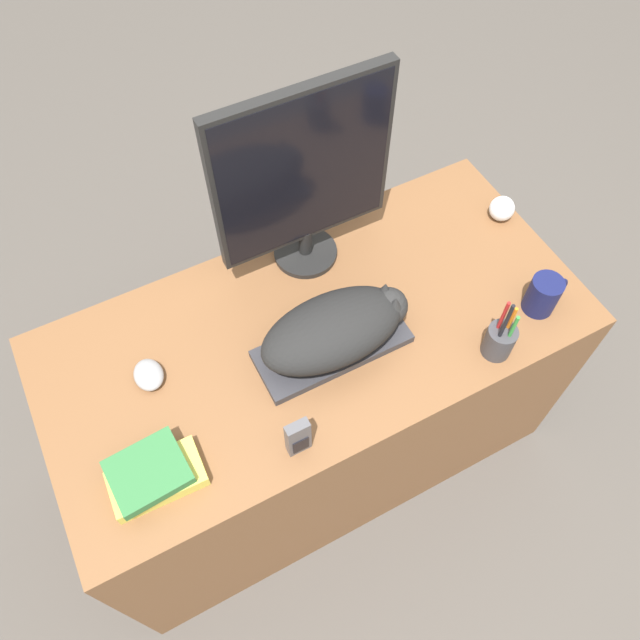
# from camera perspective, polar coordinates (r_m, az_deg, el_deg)

# --- Properties ---
(ground_plane) EXTENTS (12.00, 12.00, 0.00)m
(ground_plane) POSITION_cam_1_polar(r_m,az_deg,el_deg) (2.14, 4.05, -18.15)
(ground_plane) COLOR #4C4742
(desk) EXTENTS (1.39, 0.67, 0.73)m
(desk) POSITION_cam_1_polar(r_m,az_deg,el_deg) (1.90, -0.32, -6.72)
(desk) COLOR brown
(desk) RESTS_ON ground_plane
(keyboard) EXTENTS (0.38, 0.15, 0.02)m
(keyboard) POSITION_cam_1_polar(r_m,az_deg,el_deg) (1.54, 1.11, -2.42)
(keyboard) COLOR #2D2D33
(keyboard) RESTS_ON desk
(cat) EXTENTS (0.38, 0.19, 0.13)m
(cat) POSITION_cam_1_polar(r_m,az_deg,el_deg) (1.47, 1.66, -0.70)
(cat) COLOR black
(cat) RESTS_ON keyboard
(monitor) EXTENTS (0.45, 0.17, 0.54)m
(monitor) POSITION_cam_1_polar(r_m,az_deg,el_deg) (1.50, -1.51, 12.99)
(monitor) COLOR black
(monitor) RESTS_ON desk
(computer_mouse) EXTENTS (0.07, 0.09, 0.03)m
(computer_mouse) POSITION_cam_1_polar(r_m,az_deg,el_deg) (1.55, -15.39, -4.85)
(computer_mouse) COLOR gray
(computer_mouse) RESTS_ON desk
(coffee_mug) EXTENTS (0.12, 0.08, 0.11)m
(coffee_mug) POSITION_cam_1_polar(r_m,az_deg,el_deg) (1.67, 19.78, 2.21)
(coffee_mug) COLOR #141947
(coffee_mug) RESTS_ON desk
(pen_cup) EXTENTS (0.07, 0.07, 0.22)m
(pen_cup) POSITION_cam_1_polar(r_m,az_deg,el_deg) (1.56, 16.11, -1.75)
(pen_cup) COLOR #38383D
(pen_cup) RESTS_ON desk
(baseball) EXTENTS (0.07, 0.07, 0.07)m
(baseball) POSITION_cam_1_polar(r_m,az_deg,el_deg) (1.85, 16.30, 9.75)
(baseball) COLOR silver
(baseball) RESTS_ON desk
(phone) EXTENTS (0.05, 0.03, 0.12)m
(phone) POSITION_cam_1_polar(r_m,az_deg,el_deg) (1.38, -2.01, -10.69)
(phone) COLOR #4C4C51
(phone) RESTS_ON desk
(book_stack) EXTENTS (0.20, 0.15, 0.06)m
(book_stack) POSITION_cam_1_polar(r_m,az_deg,el_deg) (1.43, -14.98, -13.62)
(book_stack) COLOR #CCC14C
(book_stack) RESTS_ON desk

